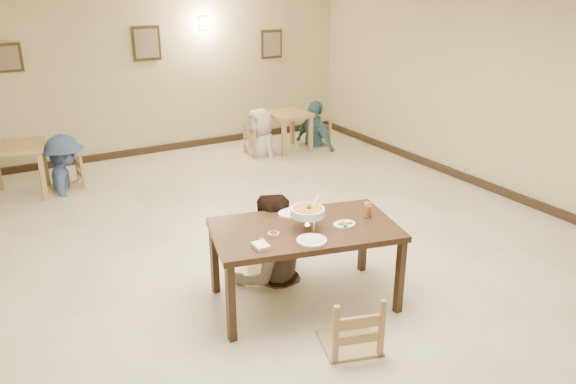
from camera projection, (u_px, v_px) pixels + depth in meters
floor at (279, 262)px, 6.52m from camera, size 10.00×10.00×0.00m
wall_back at (143, 72)px, 10.03m from camera, size 10.00×0.00×10.00m
wall_right at (528, 99)px, 7.84m from camera, size 0.00×10.00×10.00m
baseboard_back at (150, 150)px, 10.52m from camera, size 8.00×0.06×0.12m
baseboard_right at (512, 195)px, 8.35m from camera, size 0.06×10.00×0.12m
picture_a at (3, 58)px, 8.83m from camera, size 0.55×0.04×0.45m
picture_b at (147, 43)px, 9.86m from camera, size 0.50×0.04×0.60m
picture_c at (272, 44)px, 11.08m from camera, size 0.45×0.04×0.55m
wall_sconce at (204, 23)px, 10.27m from camera, size 0.16×0.05×0.22m
main_table at (305, 234)px, 5.46m from camera, size 1.96×1.38×0.83m
chair_far at (267, 232)px, 6.17m from camera, size 0.45×0.45×0.95m
chair_near at (351, 293)px, 4.88m from camera, size 0.49×0.49×1.05m
main_diner at (268, 195)px, 5.88m from camera, size 0.95×0.75×1.92m
curry_warmer at (308, 212)px, 5.33m from camera, size 0.37×0.33×0.29m
rice_plate_far at (293, 213)px, 5.72m from camera, size 0.32×0.32×0.07m
rice_plate_near at (312, 240)px, 5.13m from camera, size 0.28×0.28×0.06m
fried_plate at (344, 224)px, 5.46m from camera, size 0.23×0.23×0.05m
chili_dish at (274, 233)px, 5.27m from camera, size 0.11×0.11×0.02m
napkin_cutlery at (261, 245)px, 5.03m from camera, size 0.16×0.25×0.03m
drink_glass at (368, 210)px, 5.64m from camera, size 0.08×0.08×0.16m
bg_table_left at (16, 154)px, 8.28m from camera, size 0.92×0.92×0.79m
bg_table_right at (288, 120)px, 10.53m from camera, size 0.78×0.78×0.72m
bg_chair_lr at (63, 158)px, 8.62m from camera, size 0.47×0.47×1.00m
bg_chair_rl at (260, 127)px, 10.29m from camera, size 0.49×0.49×1.04m
bg_chair_rr at (315, 121)px, 10.81m from camera, size 0.47×0.47×0.99m
bg_diner_b at (60, 135)px, 8.49m from camera, size 0.78×1.18×1.71m
bg_diner_c at (260, 108)px, 10.17m from camera, size 0.66×0.91×1.73m
bg_diner_d at (316, 101)px, 10.67m from camera, size 0.60×1.10×1.78m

